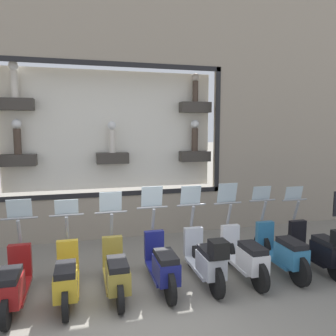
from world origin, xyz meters
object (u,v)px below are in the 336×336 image
scooter_olive_5 (116,271)px  scooter_navy_4 (162,264)px  scooter_white_2 (245,255)px  scooter_black_0 (320,248)px  scooter_silver_3 (206,258)px  scooter_yellow_6 (67,277)px  scooter_teal_1 (282,251)px  scooter_red_7 (13,283)px

scooter_olive_5 → scooter_navy_4: bearing=-89.4°
scooter_white_2 → scooter_navy_4: 1.60m
scooter_white_2 → scooter_black_0: bearing=-92.5°
scooter_black_0 → scooter_navy_4: 3.20m
scooter_navy_4 → scooter_silver_3: bearing=-94.2°
scooter_silver_3 → scooter_yellow_6: size_ratio=1.01×
scooter_white_2 → scooter_navy_4: bearing=89.9°
scooter_yellow_6 → scooter_silver_3: bearing=-91.1°
scooter_white_2 → scooter_olive_5: (-0.01, 2.40, -0.02)m
scooter_silver_3 → scooter_navy_4: bearing=85.8°
scooter_olive_5 → scooter_yellow_6: size_ratio=1.00×
scooter_teal_1 → scooter_olive_5: (-0.01, 3.20, -0.03)m
scooter_yellow_6 → scooter_white_2: bearing=-89.8°
scooter_silver_3 → scooter_navy_4: 0.80m
scooter_silver_3 → scooter_red_7: size_ratio=1.01×
scooter_black_0 → scooter_silver_3: 2.40m
scooter_teal_1 → scooter_yellow_6: scooter_teal_1 is taller
scooter_silver_3 → scooter_red_7: scooter_silver_3 is taller
scooter_silver_3 → scooter_white_2: bearing=-85.9°
scooter_black_0 → scooter_silver_3: size_ratio=0.99×
scooter_black_0 → scooter_yellow_6: scooter_black_0 is taller
scooter_silver_3 → scooter_yellow_6: (0.05, 2.40, -0.07)m
scooter_teal_1 → scooter_yellow_6: (-0.01, 4.00, -0.03)m
scooter_black_0 → scooter_yellow_6: bearing=89.3°
scooter_navy_4 → scooter_olive_5: size_ratio=1.01×
scooter_silver_3 → scooter_navy_4: size_ratio=1.00×
scooter_red_7 → scooter_teal_1: bearing=-89.9°
scooter_white_2 → scooter_yellow_6: bearing=90.2°
scooter_black_0 → scooter_teal_1: 0.80m
scooter_navy_4 → scooter_olive_5: (-0.01, 0.80, -0.03)m
scooter_black_0 → scooter_navy_4: bearing=88.7°
scooter_black_0 → scooter_olive_5: (0.06, 4.00, -0.05)m
scooter_teal_1 → scooter_olive_5: bearing=90.1°
scooter_black_0 → scooter_olive_5: scooter_olive_5 is taller
scooter_navy_4 → scooter_red_7: size_ratio=1.01×
scooter_teal_1 → scooter_silver_3: (-0.06, 1.60, 0.04)m
scooter_white_2 → scooter_red_7: bearing=90.1°
scooter_black_0 → scooter_silver_3: scooter_silver_3 is taller
scooter_olive_5 → scooter_yellow_6: bearing=90.2°
scooter_teal_1 → scooter_navy_4: bearing=90.0°
scooter_yellow_6 → scooter_black_0: bearing=-90.7°
scooter_teal_1 → scooter_olive_5: 3.20m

